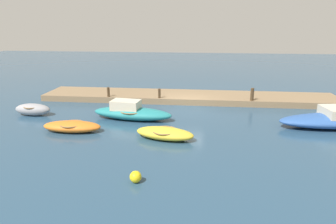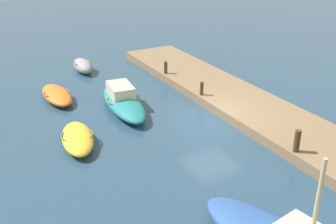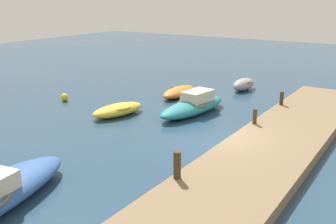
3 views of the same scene
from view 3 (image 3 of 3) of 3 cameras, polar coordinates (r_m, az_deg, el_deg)
ground_plane at (r=17.59m, az=7.50°, el=-4.53°), size 84.00×84.00×0.00m
dock_platform at (r=16.72m, az=14.64°, el=-5.21°), size 23.20×3.61×0.47m
motorboat_teal at (r=21.74m, az=3.71°, el=0.99°), size 5.37×2.24×1.23m
rowboat_orange at (r=25.48m, az=1.62°, el=2.95°), size 3.38×1.42×0.60m
dinghy_grey at (r=27.67m, az=10.85°, el=3.96°), size 2.48×1.17×0.80m
rowboat_yellow at (r=21.54m, az=-7.25°, el=0.33°), size 3.40×1.95×0.63m
mooring_post_west at (r=13.02m, az=1.34°, el=-7.67°), size 0.25×0.25×0.93m
mooring_post_mid_west at (r=18.92m, az=12.43°, el=-0.61°), size 0.19×0.19×0.72m
mooring_post_mid_east at (r=22.58m, az=16.09°, el=1.92°), size 0.20×0.20×0.74m
marker_buoy at (r=25.17m, az=-14.72°, el=2.07°), size 0.47×0.47×0.47m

